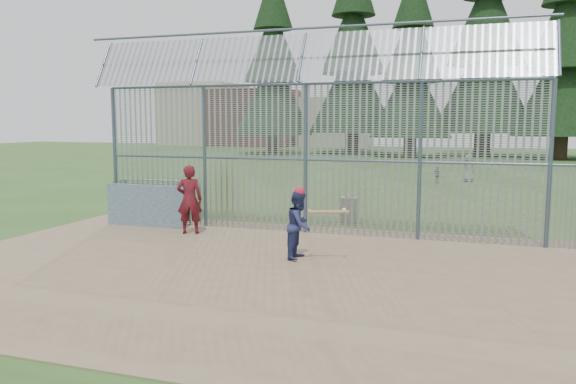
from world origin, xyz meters
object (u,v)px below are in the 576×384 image
(onlooker, at_px, (190,199))
(dugout_wall, at_px, (146,206))
(trash_can, at_px, (349,209))
(batter, at_px, (299,225))
(bleacher, at_px, (151,189))

(onlooker, bearing_deg, dugout_wall, -37.81)
(dugout_wall, relative_size, trash_can, 3.05)
(batter, xyz_separation_m, trash_can, (0.05, 4.90, -0.38))
(batter, bearing_deg, trash_can, 1.96)
(onlooker, distance_m, trash_can, 4.88)
(dugout_wall, xyz_separation_m, trash_can, (5.37, 2.63, -0.24))
(dugout_wall, xyz_separation_m, onlooker, (1.71, -0.55, 0.32))
(dugout_wall, distance_m, trash_can, 5.98)
(dugout_wall, height_order, batter, batter)
(batter, relative_size, bleacher, 0.50)
(batter, bearing_deg, dugout_wall, 69.46)
(dugout_wall, bearing_deg, onlooker, -17.76)
(dugout_wall, bearing_deg, trash_can, 26.10)
(trash_can, height_order, bleacher, trash_can)
(trash_can, bearing_deg, onlooker, -139.01)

